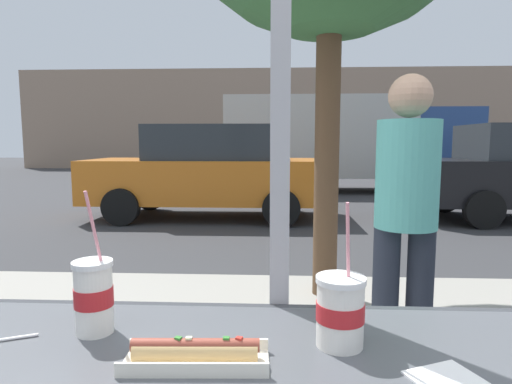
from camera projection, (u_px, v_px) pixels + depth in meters
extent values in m
plane|color=#38383A|center=(277.00, 209.00, 9.13)|extent=(60.00, 60.00, 0.00)
cube|color=#9E998E|center=(277.00, 352.00, 2.77)|extent=(16.00, 2.80, 0.13)
cube|color=#35373A|center=(279.00, 310.00, 1.10)|extent=(2.09, 0.02, 0.02)
cube|color=#9E9EA3|center=(281.00, 24.00, 1.07)|extent=(0.05, 0.08, 1.43)
cube|color=gray|center=(277.00, 120.00, 23.26)|extent=(28.00, 1.20, 5.31)
cylinder|color=silver|center=(340.00, 314.00, 0.88)|extent=(0.10, 0.10, 0.13)
cylinder|color=red|center=(340.00, 311.00, 0.88)|extent=(0.10, 0.10, 0.04)
cylinder|color=black|center=(341.00, 284.00, 0.87)|extent=(0.09, 0.09, 0.01)
cylinder|color=white|center=(341.00, 280.00, 0.87)|extent=(0.10, 0.10, 0.01)
cylinder|color=pink|center=(348.00, 250.00, 0.86)|extent=(0.02, 0.04, 0.20)
cylinder|color=white|center=(94.00, 300.00, 0.94)|extent=(0.08, 0.08, 0.15)
cylinder|color=red|center=(94.00, 296.00, 0.94)|extent=(0.08, 0.08, 0.04)
cylinder|color=black|center=(92.00, 268.00, 0.93)|extent=(0.07, 0.07, 0.01)
cylinder|color=white|center=(92.00, 264.00, 0.93)|extent=(0.09, 0.09, 0.01)
cylinder|color=pink|center=(95.00, 236.00, 0.92)|extent=(0.03, 0.04, 0.20)
cube|color=silver|center=(196.00, 363.00, 0.81)|extent=(0.28, 0.11, 0.01)
cube|color=silver|center=(192.00, 370.00, 0.76)|extent=(0.28, 0.02, 0.03)
cube|color=silver|center=(199.00, 345.00, 0.86)|extent=(0.28, 0.02, 0.03)
cylinder|color=tan|center=(196.00, 351.00, 0.81)|extent=(0.24, 0.05, 0.04)
cylinder|color=brown|center=(195.00, 345.00, 0.81)|extent=(0.24, 0.04, 0.03)
cube|color=beige|center=(189.00, 339.00, 0.81)|extent=(0.01, 0.01, 0.01)
cube|color=#337A2D|center=(226.00, 339.00, 0.81)|extent=(0.01, 0.01, 0.01)
cube|color=#337A2D|center=(178.00, 339.00, 0.81)|extent=(0.01, 0.01, 0.01)
cube|color=red|center=(239.00, 339.00, 0.81)|extent=(0.01, 0.01, 0.01)
cube|color=white|center=(445.00, 378.00, 0.76)|extent=(0.15, 0.13, 0.00)
cube|color=orange|center=(208.00, 180.00, 8.02)|extent=(4.41, 1.73, 0.78)
cube|color=#282D33|center=(213.00, 142.00, 7.94)|extent=(2.29, 1.52, 0.63)
cylinder|color=black|center=(280.00, 195.00, 8.86)|extent=(0.64, 0.18, 0.64)
cylinder|color=black|center=(281.00, 208.00, 7.14)|extent=(0.64, 0.18, 0.64)
cylinder|color=black|center=(151.00, 195.00, 8.99)|extent=(0.64, 0.18, 0.64)
cylinder|color=black|center=(121.00, 207.00, 7.28)|extent=(0.64, 0.18, 0.64)
cylinder|color=black|center=(444.00, 197.00, 8.69)|extent=(0.64, 0.18, 0.64)
cylinder|color=black|center=(484.00, 210.00, 6.99)|extent=(0.64, 0.18, 0.64)
cube|color=beige|center=(317.00, 137.00, 12.38)|extent=(5.17, 2.20, 2.24)
cube|color=navy|center=(435.00, 143.00, 12.23)|extent=(1.90, 2.10, 1.90)
cylinder|color=black|center=(421.00, 173.00, 13.39)|extent=(0.90, 0.24, 0.90)
cylinder|color=black|center=(448.00, 179.00, 11.30)|extent=(0.90, 0.24, 0.90)
cylinder|color=black|center=(283.00, 173.00, 13.65)|extent=(0.90, 0.24, 0.90)
cylinder|color=black|center=(284.00, 179.00, 11.46)|extent=(0.90, 0.24, 0.90)
cylinder|color=#262C39|center=(385.00, 304.00, 2.29)|extent=(0.14, 0.14, 0.84)
cylinder|color=#262C39|center=(419.00, 305.00, 2.29)|extent=(0.14, 0.14, 0.84)
cylinder|color=#5ABAB0|center=(407.00, 175.00, 2.21)|extent=(0.32, 0.32, 0.56)
sphere|color=tan|center=(410.00, 96.00, 2.16)|extent=(0.22, 0.22, 0.22)
cylinder|color=brown|center=(327.00, 139.00, 3.51)|extent=(0.20, 0.20, 2.63)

